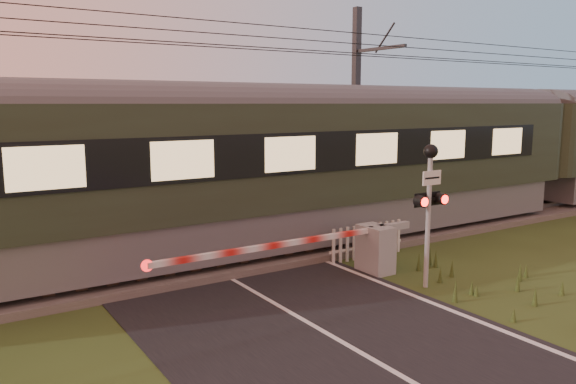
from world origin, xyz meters
TOP-DOWN VIEW (x-y plane):
  - ground at (0.00, 0.00)m, footprint 160.00×160.00m
  - road at (0.02, -0.23)m, footprint 6.00×140.00m
  - track_bed at (0.00, 6.50)m, footprint 140.00×3.40m
  - overhead_wires at (0.00, 6.50)m, footprint 120.00×0.62m
  - train at (13.44, 6.50)m, footprint 46.04×3.17m
  - boom_gate at (2.95, 3.53)m, footprint 6.86×0.89m
  - crossing_signal at (3.44, 2.03)m, footprint 0.82×0.35m
  - picket_fence at (3.92, 4.60)m, footprint 2.48×0.08m
  - catenary_mast at (6.90, 8.73)m, footprint 0.23×2.46m

SIDE VIEW (x-z plane):
  - ground at x=0.00m, z-range 0.00..0.00m
  - road at x=0.02m, z-range 0.00..0.03m
  - track_bed at x=0.00m, z-range -0.13..0.26m
  - picket_fence at x=3.92m, z-range 0.01..0.93m
  - boom_gate at x=2.95m, z-range 0.05..1.24m
  - crossing_signal at x=3.44m, z-range 0.60..3.82m
  - train at x=13.44m, z-range 0.28..4.58m
  - catenary_mast at x=6.90m, z-range 0.14..7.45m
  - overhead_wires at x=0.00m, z-range 5.41..6.04m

